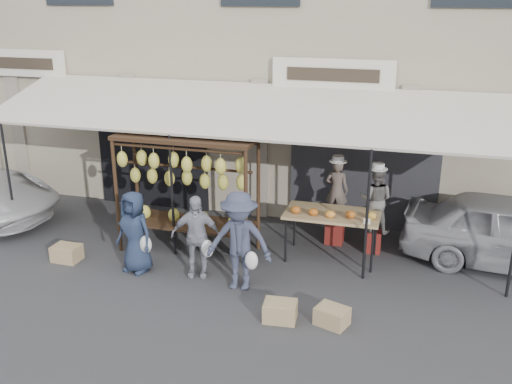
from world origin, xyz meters
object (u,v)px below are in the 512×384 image
vendor_right (376,200)px  customer_mid (196,236)px  produce_table (332,215)px  crate_far (67,253)px  vendor_left (337,190)px  crate_near_b (332,316)px  customer_left (135,232)px  customer_right (239,241)px  banana_rack (186,172)px  crate_near_a (280,311)px

vendor_right → customer_mid: vendor_right is taller
produce_table → crate_far: 4.90m
vendor_left → crate_far: size_ratio=2.49×
vendor_right → crate_near_b: size_ratio=2.71×
produce_table → customer_mid: bearing=-149.5°
vendor_left → customer_mid: vendor_left is taller
customer_left → customer_right: 1.94m
customer_right → crate_near_b: customer_right is taller
vendor_left → vendor_right: size_ratio=0.97×
banana_rack → vendor_right: banana_rack is taller
customer_right → crate_far: bearing=176.0°
vendor_right → crate_near_a: 3.17m
vendor_right → banana_rack: bearing=20.6°
banana_rack → produce_table: bearing=8.0°
vendor_right → customer_left: vendor_right is taller
customer_mid → crate_far: bearing=169.7°
produce_table → customer_right: size_ratio=1.01×
crate_near_a → vendor_right: bearing=68.4°
vendor_right → crate_far: size_ratio=2.57×
vendor_right → customer_left: 4.40m
vendor_right → customer_mid: bearing=37.7°
customer_mid → crate_near_a: size_ratio=3.00×
vendor_right → crate_far: bearing=25.2°
banana_rack → customer_left: 1.43m
vendor_right → customer_right: size_ratio=0.74×
customer_mid → customer_right: customer_right is taller
crate_near_a → vendor_left: bearing=83.3°
vendor_right → customer_mid: size_ratio=0.85×
vendor_left → crate_far: 5.16m
vendor_left → crate_near_b: size_ratio=2.63×
produce_table → customer_left: customer_left is taller
produce_table → customer_right: (-1.28, -1.49, -0.03)m
crate_far → customer_mid: bearing=3.0°
banana_rack → vendor_left: 2.89m
customer_mid → crate_near_a: 2.09m
vendor_right → crate_near_a: bearing=73.7°
vendor_left → crate_near_b: (0.41, -2.95, -0.95)m
produce_table → vendor_left: vendor_left is taller
customer_mid → banana_rack: bearing=107.1°
crate_far → vendor_right: bearing=19.9°
banana_rack → produce_table: banana_rack is taller
produce_table → crate_near_b: bearing=-80.5°
banana_rack → crate_near_b: bearing=-30.9°
customer_right → crate_near_b: size_ratio=3.66×
banana_rack → crate_near_a: 3.27m
crate_near_a → crate_near_b: 0.77m
customer_mid → crate_far: (-2.51, -0.13, -0.59)m
banana_rack → crate_near_b: (3.02, -1.81, -1.43)m
vendor_left → customer_right: bearing=65.9°
customer_left → customer_mid: customer_left is taller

